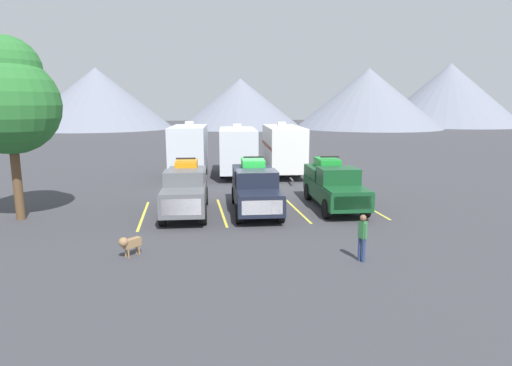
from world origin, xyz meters
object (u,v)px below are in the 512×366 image
Objects in this scene: camper_trailer_a at (189,148)px; camper_trailer_b at (238,149)px; pickup_truck_b at (255,187)px; pickup_truck_a at (186,189)px; dog at (129,243)px; camper_trailer_c at (283,147)px; pickup_truck_c at (333,184)px; person_a at (362,235)px.

camper_trailer_a reaches higher than camper_trailer_b.
camper_trailer_a reaches higher than pickup_truck_b.
camper_trailer_a is at bearing 106.15° from pickup_truck_b.
dog is at bearing -108.80° from pickup_truck_a.
pickup_truck_b is 7.88m from dog.
camper_trailer_c reaches higher than camper_trailer_b.
pickup_truck_c is 7.88× the size of dog.
dog is at bearing -132.84° from pickup_truck_b.
person_a is (-1.46, -18.11, -1.11)m from camper_trailer_c.
pickup_truck_c is 7.75m from person_a.
pickup_truck_b is 10.42m from camper_trailer_b.
pickup_truck_a is at bearing -91.61° from camper_trailer_a.
camper_trailer_a is at bearing -179.73° from camper_trailer_c.
person_a is at bearing -102.44° from pickup_truck_c.
pickup_truck_c reaches higher than person_a.
pickup_truck_a is 10.67m from camper_trailer_a.
pickup_truck_b is 0.79× the size of camper_trailer_a.
camper_trailer_b is at bearing 109.62° from pickup_truck_c.
pickup_truck_b is 0.68× the size of camper_trailer_c.
camper_trailer_a is at bearing 124.18° from pickup_truck_c.
camper_trailer_c is at bearing 0.27° from camper_trailer_a.
pickup_truck_a is 0.95× the size of pickup_truck_b.
pickup_truck_b is 1.00× the size of pickup_truck_c.
pickup_truck_c is (7.44, 0.11, -0.04)m from pickup_truck_a.
dog is (-1.96, -5.76, -0.71)m from pickup_truck_a.
pickup_truck_b is 3.69× the size of person_a.
dog is at bearing -97.85° from camper_trailer_a.
camper_trailer_c is at bearing 70.12° from pickup_truck_b.
person_a is at bearing -73.15° from camper_trailer_a.
camper_trailer_a is at bearing 88.39° from pickup_truck_a.
camper_trailer_c is (6.94, 0.03, -0.04)m from camper_trailer_a.
camper_trailer_c reaches higher than dog.
pickup_truck_b is at bearing 107.84° from person_a.
camper_trailer_a is (0.30, 10.63, 0.87)m from pickup_truck_a.
pickup_truck_c is 11.11m from dog.
pickup_truck_b is at bearing -109.88° from camper_trailer_c.
camper_trailer_a is at bearing 175.85° from camper_trailer_b.
camper_trailer_a is 6.94m from camper_trailer_c.
pickup_truck_b reaches higher than dog.
pickup_truck_c is 0.75× the size of camper_trailer_b.
pickup_truck_c is at bearing -55.82° from camper_trailer_a.
pickup_truck_c is (4.06, 0.12, -0.01)m from pickup_truck_b.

